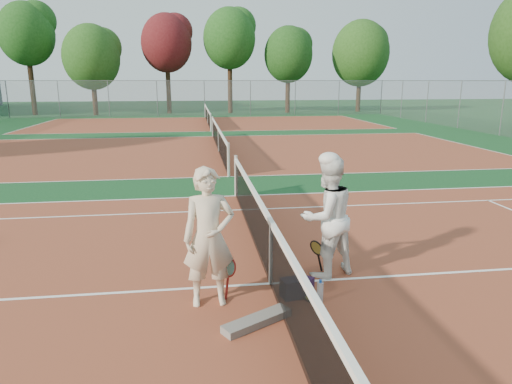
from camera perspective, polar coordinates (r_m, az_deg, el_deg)
ground at (r=7.09m, az=1.83°, el=-11.40°), size 130.00×130.00×0.00m
court_main at (r=7.09m, az=1.83°, el=-11.37°), size 23.77×10.97×0.01m
court_far_a at (r=20.08m, az=-4.68°, el=5.11°), size 23.77×10.97×0.01m
court_far_b at (r=33.48m, az=-6.05°, el=8.55°), size 23.77×10.97×0.01m
net_main at (r=6.89m, az=1.86°, el=-7.56°), size 0.10×10.98×1.02m
net_far_a at (r=20.01m, az=-4.71°, el=6.55°), size 0.10×10.98×1.02m
net_far_b at (r=33.44m, az=-6.07°, el=9.41°), size 0.10×10.98×1.02m
fence_back at (r=40.37m, az=-6.46°, el=11.55°), size 32.00×0.06×3.00m
player_a at (r=6.20m, az=-5.92°, el=-5.68°), size 0.73×0.50×1.92m
player_b at (r=7.18m, az=8.87°, el=-3.11°), size 1.12×1.00×1.91m
racket_red at (r=6.57m, az=-3.37°, el=-10.68°), size 0.29×0.29×0.60m
racket_black_held at (r=7.36m, az=7.55°, el=-8.12°), size 0.36×0.36×0.57m
racket_spare at (r=6.65m, az=7.04°, el=-13.04°), size 0.31×0.62×0.06m
sports_bag_navy at (r=6.66m, az=4.77°, el=-11.86°), size 0.39×0.30×0.28m
sports_bag_purple at (r=6.85m, az=5.94°, el=-11.42°), size 0.33×0.32×0.22m
net_cover_canvas at (r=6.01m, az=0.13°, el=-15.81°), size 0.96×0.68×0.10m
water_bottle at (r=6.55m, az=8.01°, el=-12.34°), size 0.09×0.09×0.30m
tree_back_0 at (r=45.81m, az=-26.79°, el=17.19°), size 4.67×4.67×9.57m
tree_back_1 at (r=43.72m, az=-19.88°, el=15.56°), size 4.88×4.88×7.79m
tree_back_maroon at (r=44.23m, az=-11.13°, el=17.77°), size 4.57×4.57×8.93m
tree_back_3 at (r=44.12m, az=-3.34°, el=18.57°), size 4.80×4.80×9.50m
tree_back_4 at (r=44.45m, az=4.06°, el=16.74°), size 4.51×4.51×7.94m
tree_back_5 at (r=47.05m, az=12.94°, el=16.52°), size 5.47×5.47×8.70m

